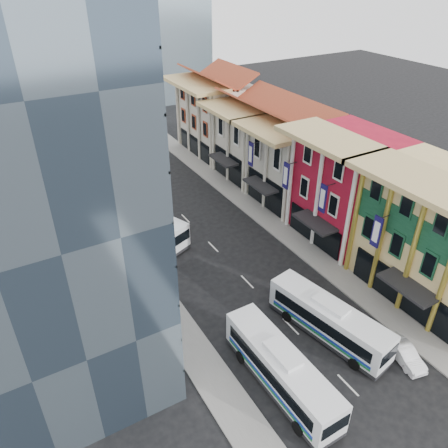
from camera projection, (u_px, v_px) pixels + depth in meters
ground at (358, 395)px, 31.92m from camera, size 200.00×200.00×0.00m
sidewalk_right at (276, 226)px, 51.70m from camera, size 3.00×90.00×0.15m
sidewalk_left at (140, 270)px, 44.47m from camera, size 3.00×90.00×0.15m
shophouse_tan at (444, 241)px, 38.40m from camera, size 8.00×14.00×12.00m
shophouse_red at (348, 187)px, 47.24m from camera, size 8.00×10.00×12.00m
shophouse_cream_near at (293, 165)px, 54.76m from camera, size 8.00×9.00×10.00m
shophouse_cream_mid at (254, 142)px, 61.39m from camera, size 8.00×9.00×10.00m
shophouse_cream_far at (217, 118)px, 68.86m from camera, size 8.00×12.00×11.00m
office_tower at (20, 162)px, 30.80m from camera, size 12.00×26.00×30.00m
office_block_far at (16, 155)px, 52.37m from camera, size 10.00×18.00×14.00m
bus_left_near at (281, 369)px, 31.70m from camera, size 2.83×11.35×3.63m
bus_left_far at (146, 223)px, 48.96m from camera, size 6.56×11.25×3.55m
bus_right at (328, 319)px, 36.07m from camera, size 4.68×11.39×3.56m
sedan_right at (404, 353)px, 34.39m from camera, size 2.22×4.27×1.34m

